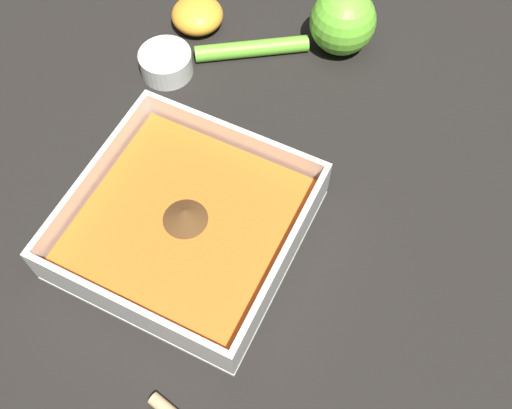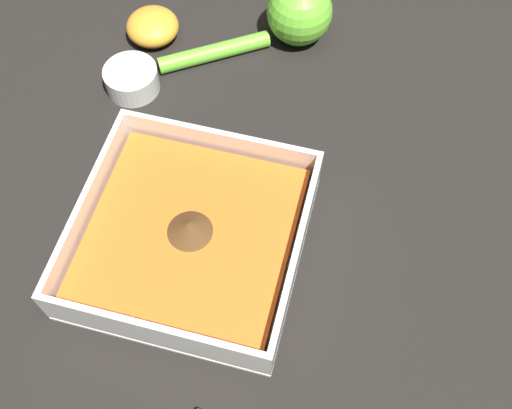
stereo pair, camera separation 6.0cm
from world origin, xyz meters
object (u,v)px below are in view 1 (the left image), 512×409
at_px(square_dish, 187,226).
at_px(spice_bowl, 166,63).
at_px(lemon_squeezer, 334,24).
at_px(lemon_half, 197,15).

bearing_deg(square_dish, spice_bowl, -54.06).
xyz_separation_m(square_dish, spice_bowl, (0.13, -0.18, -0.01)).
xyz_separation_m(square_dish, lemon_squeezer, (-0.03, -0.31, 0.02)).
bearing_deg(square_dish, lemon_half, -62.98).
bearing_deg(spice_bowl, square_dish, 125.94).
relative_size(square_dish, spice_bowl, 3.44).
xyz_separation_m(square_dish, lemon_half, (0.14, -0.27, -0.00)).
height_order(square_dish, lemon_squeezer, lemon_squeezer).
xyz_separation_m(spice_bowl, lemon_squeezer, (-0.16, -0.13, 0.02)).
bearing_deg(lemon_squeezer, square_dish, -129.40).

